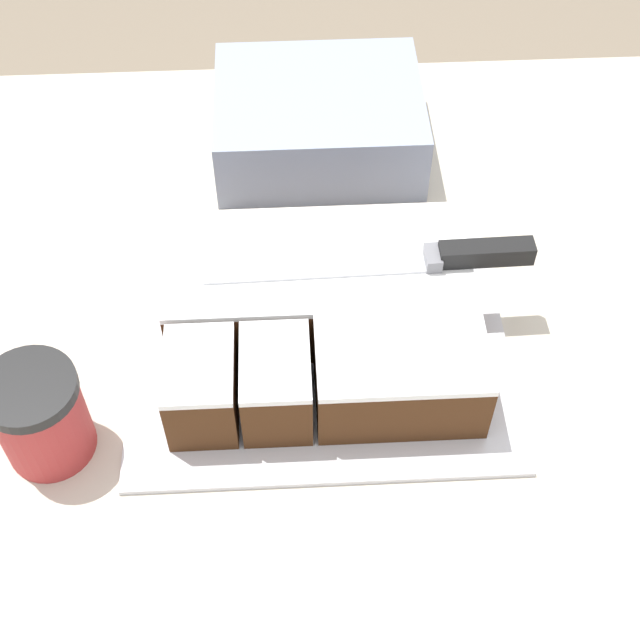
# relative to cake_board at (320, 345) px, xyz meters

# --- Properties ---
(countertop) EXTENTS (1.40, 1.10, 0.88)m
(countertop) POSITION_rel_cake_board_xyz_m (0.05, -0.05, -0.44)
(countertop) COLOR beige
(countertop) RESTS_ON ground_plane
(cake_board) EXTENTS (0.40, 0.33, 0.01)m
(cake_board) POSITION_rel_cake_board_xyz_m (0.00, 0.00, 0.00)
(cake_board) COLOR silver
(cake_board) RESTS_ON countertop
(cake) EXTENTS (0.31, 0.25, 0.08)m
(cake) POSITION_rel_cake_board_xyz_m (0.00, 0.00, 0.04)
(cake) COLOR #472814
(cake) RESTS_ON cake_board
(knife) EXTENTS (0.34, 0.03, 0.02)m
(knife) POSITION_rel_cake_board_xyz_m (0.12, 0.04, 0.09)
(knife) COLOR silver
(knife) RESTS_ON cake
(coffee_cup) EXTENTS (0.09, 0.09, 0.10)m
(coffee_cup) POSITION_rel_cake_board_xyz_m (-0.27, -0.11, 0.05)
(coffee_cup) COLOR #B23333
(coffee_cup) RESTS_ON countertop
(storage_box) EXTENTS (0.25, 0.21, 0.09)m
(storage_box) POSITION_rel_cake_board_xyz_m (0.01, 0.32, 0.04)
(storage_box) COLOR #8C99B2
(storage_box) RESTS_ON countertop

